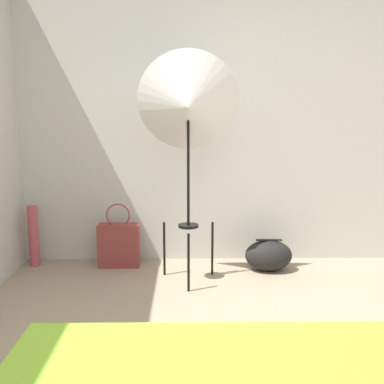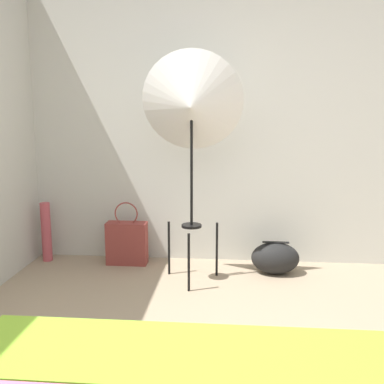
% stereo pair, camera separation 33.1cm
% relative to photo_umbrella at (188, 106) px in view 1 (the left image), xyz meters
% --- Properties ---
extents(wall_back, '(8.00, 0.05, 2.60)m').
position_rel_photo_umbrella_xyz_m(wall_back, '(0.12, 0.56, -0.11)').
color(wall_back, beige).
rests_on(wall_back, ground_plane).
extents(photo_umbrella, '(0.81, 0.45, 1.84)m').
position_rel_photo_umbrella_xyz_m(photo_umbrella, '(0.00, 0.00, 0.00)').
color(photo_umbrella, black).
rests_on(photo_umbrella, ground_plane).
extents(tote_bag, '(0.36, 0.15, 0.57)m').
position_rel_photo_umbrella_xyz_m(tote_bag, '(-0.62, 0.34, -1.21)').
color(tote_bag, brown).
rests_on(tote_bag, ground_plane).
extents(duffel_bag, '(0.41, 0.27, 0.28)m').
position_rel_photo_umbrella_xyz_m(duffel_bag, '(0.70, 0.22, -1.28)').
color(duffel_bag, black).
rests_on(duffel_bag, ground_plane).
extents(paper_roll, '(0.09, 0.09, 0.55)m').
position_rel_photo_umbrella_xyz_m(paper_roll, '(-1.38, 0.37, -1.14)').
color(paper_roll, '#BC4C56').
rests_on(paper_roll, ground_plane).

